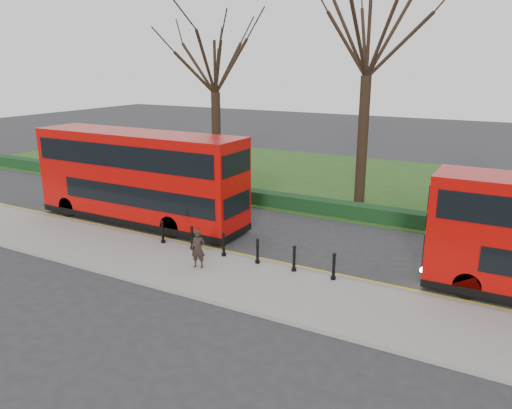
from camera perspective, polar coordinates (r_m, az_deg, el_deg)
The scene contains 12 objects.
ground at distance 22.10m, azimuth -1.34°, elevation -5.20°, with size 120.00×120.00×0.00m, color #28282B.
pavement at distance 19.74m, azimuth -5.79°, elevation -7.71°, with size 60.00×4.00×0.15m, color gray.
kerb at distance 21.28m, azimuth -2.71°, elevation -5.85°, with size 60.00×0.25×0.16m, color slate.
grass_verge at distance 35.30m, azimuth 11.08°, elevation 2.62°, with size 60.00×18.00×0.06m, color #274416.
hedge at distance 27.75m, azimuth 5.77°, elevation 0.02°, with size 60.00×0.90×0.80m, color black.
yellow_line_outer at distance 21.54m, azimuth -2.29°, elevation -5.76°, with size 60.00×0.10×0.01m, color yellow.
yellow_line_inner at distance 21.70m, azimuth -2.02°, elevation -5.59°, with size 60.00×0.10×0.01m, color yellow.
tree_left at distance 33.35m, azimuth -4.74°, elevation 16.06°, with size 7.12×7.12×11.12m.
tree_mid at distance 29.08m, azimuth 12.79°, elevation 18.85°, with size 8.48×8.48×13.25m.
bollard_row at distance 20.50m, azimuth -1.81°, elevation -4.98°, with size 8.24×0.15×1.00m.
bus_lead at distance 26.02m, azimuth -13.25°, elevation 3.00°, with size 11.65×2.67×4.64m.
pedestrian at distance 19.75m, azimuth -6.63°, elevation -5.06°, with size 0.56×0.37×1.55m, color black.
Camera 1 is at (10.47, -17.77, 7.94)m, focal length 35.00 mm.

